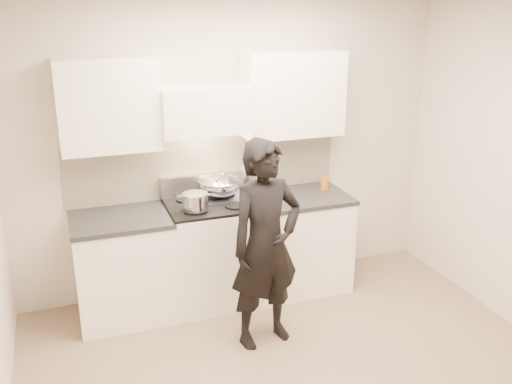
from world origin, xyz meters
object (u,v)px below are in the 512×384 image
wok (219,185)px  counter_right (297,241)px  stove (212,252)px  utensil_crock (252,182)px  person (266,245)px

wok → counter_right: bearing=-9.0°
stove → utensil_crock: bearing=27.5°
person → counter_right: bearing=40.5°
stove → person: bearing=-73.1°
utensil_crock → counter_right: bearing=-34.3°
stove → utensil_crock: (0.47, 0.25, 0.54)m
stove → wok: (0.12, 0.11, 0.58)m
utensil_crock → person: 1.05m
wok → person: person is taller
person → stove: bearing=95.4°
stove → person: size_ratio=0.57×
stove → wok: size_ratio=2.08×
counter_right → person: size_ratio=0.55×
counter_right → wok: wok is taller
wok → utensil_crock: 0.38m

